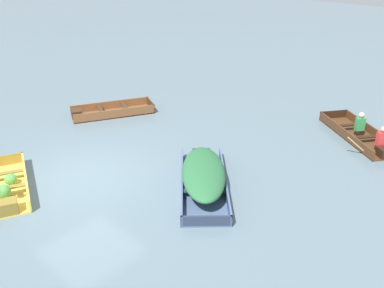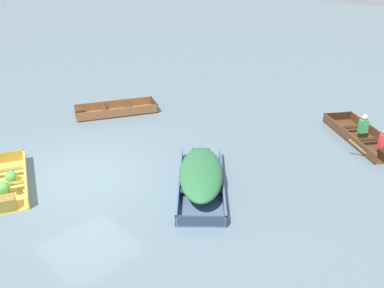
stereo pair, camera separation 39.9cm
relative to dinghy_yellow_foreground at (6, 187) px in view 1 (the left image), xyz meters
name	(u,v)px [view 1 (the left image)]	position (x,y,z in m)	size (l,w,h in m)	color
ground_plane	(82,179)	(0.82, 1.74, -0.14)	(80.00, 80.00, 0.00)	slate
dinghy_yellow_foreground	(6,187)	(0.00, 0.00, 0.00)	(3.00, 2.10, 0.41)	#E5BC47
skiff_slate_blue_near_moored	(203,174)	(3.56, 3.72, 0.24)	(3.33, 3.38, 0.68)	#475B7F
skiff_wooden_brown_mid_moored	(109,111)	(-2.57, 5.22, -0.03)	(2.25, 3.17, 0.34)	brown
rowboat_dark_varnish_with_crew	(362,135)	(5.36, 9.53, 0.03)	(3.40, 3.06, 0.89)	#4C2D19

